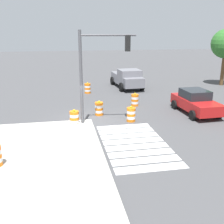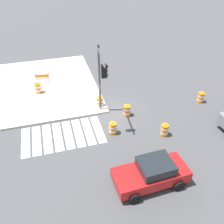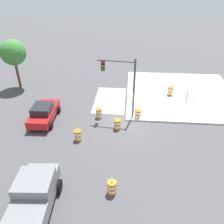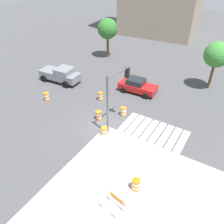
{
  "view_description": "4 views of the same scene",
  "coord_description": "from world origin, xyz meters",
  "px_view_note": "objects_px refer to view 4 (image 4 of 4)",
  "views": [
    {
      "loc": [
        16.55,
        -1.79,
        5.68
      ],
      "look_at": [
        0.62,
        1.24,
        0.75
      ],
      "focal_mm": 43.85,
      "sensor_mm": 36.0,
      "label": 1
    },
    {
      "loc": [
        4.27,
        15.67,
        11.8
      ],
      "look_at": [
        0.39,
        2.17,
        1.66
      ],
      "focal_mm": 39.1,
      "sensor_mm": 36.0,
      "label": 2
    },
    {
      "loc": [
        -17.47,
        -0.18,
        11.4
      ],
      "look_at": [
        0.29,
        1.29,
        0.72
      ],
      "focal_mm": 36.53,
      "sensor_mm": 36.0,
      "label": 3
    },
    {
      "loc": [
        9.05,
        -13.63,
        13.21
      ],
      "look_at": [
        -0.34,
        1.61,
        0.64
      ],
      "focal_mm": 36.22,
      "sensor_mm": 36.0,
      "label": 4
    }
  ],
  "objects_px": {
    "pickup_truck": "(61,75)",
    "traffic_barrel_on_sidewalk": "(136,184)",
    "sports_car": "(137,86)",
    "construction_barricade": "(115,202)",
    "traffic_light_pole": "(116,90)",
    "traffic_barrel_median_near": "(101,96)",
    "street_tree_streetside_mid": "(217,55)",
    "street_tree_streetside_near": "(108,29)",
    "traffic_barrel_crosswalk_end": "(104,132)",
    "traffic_barrel_far_curb": "(99,115)",
    "traffic_barrel_median_far": "(47,97)",
    "traffic_barrel_near_corner": "(123,111)"
  },
  "relations": [
    {
      "from": "sports_car",
      "to": "traffic_barrel_crosswalk_end",
      "type": "height_order",
      "value": "sports_car"
    },
    {
      "from": "sports_car",
      "to": "construction_barricade",
      "type": "relative_size",
      "value": 3.22
    },
    {
      "from": "traffic_barrel_median_near",
      "to": "traffic_light_pole",
      "type": "distance_m",
      "value": 6.07
    },
    {
      "from": "sports_car",
      "to": "pickup_truck",
      "type": "relative_size",
      "value": 0.83
    },
    {
      "from": "sports_car",
      "to": "traffic_barrel_near_corner",
      "type": "distance_m",
      "value": 4.98
    },
    {
      "from": "street_tree_streetside_near",
      "to": "traffic_barrel_median_near",
      "type": "bearing_deg",
      "value": -61.07
    },
    {
      "from": "construction_barricade",
      "to": "street_tree_streetside_near",
      "type": "relative_size",
      "value": 0.24
    },
    {
      "from": "traffic_barrel_median_near",
      "to": "pickup_truck",
      "type": "bearing_deg",
      "value": 170.98
    },
    {
      "from": "sports_car",
      "to": "construction_barricade",
      "type": "height_order",
      "value": "sports_car"
    },
    {
      "from": "traffic_barrel_crosswalk_end",
      "to": "sports_car",
      "type": "bearing_deg",
      "value": 96.77
    },
    {
      "from": "traffic_barrel_crosswalk_end",
      "to": "street_tree_streetside_near",
      "type": "relative_size",
      "value": 0.18
    },
    {
      "from": "traffic_barrel_crosswalk_end",
      "to": "traffic_barrel_far_curb",
      "type": "relative_size",
      "value": 1.0
    },
    {
      "from": "sports_car",
      "to": "traffic_barrel_median_near",
      "type": "xyz_separation_m",
      "value": [
        -2.63,
        -3.66,
        -0.36
      ]
    },
    {
      "from": "sports_car",
      "to": "construction_barricade",
      "type": "xyz_separation_m",
      "value": [
        5.41,
        -13.97,
        -0.09
      ]
    },
    {
      "from": "traffic_barrel_far_curb",
      "to": "construction_barricade",
      "type": "distance_m",
      "value": 9.56
    },
    {
      "from": "traffic_barrel_on_sidewalk",
      "to": "traffic_light_pole",
      "type": "bearing_deg",
      "value": 132.14
    },
    {
      "from": "traffic_barrel_near_corner",
      "to": "street_tree_streetside_mid",
      "type": "xyz_separation_m",
      "value": [
        5.92,
        10.2,
        3.68
      ]
    },
    {
      "from": "sports_car",
      "to": "traffic_barrel_median_near",
      "type": "height_order",
      "value": "sports_car"
    },
    {
      "from": "traffic_barrel_on_sidewalk",
      "to": "street_tree_streetside_near",
      "type": "relative_size",
      "value": 0.18
    },
    {
      "from": "pickup_truck",
      "to": "traffic_barrel_median_near",
      "type": "bearing_deg",
      "value": -9.02
    },
    {
      "from": "traffic_barrel_far_curb",
      "to": "street_tree_streetside_near",
      "type": "relative_size",
      "value": 0.18
    },
    {
      "from": "construction_barricade",
      "to": "sports_car",
      "type": "bearing_deg",
      "value": 111.19
    },
    {
      "from": "traffic_barrel_median_near",
      "to": "construction_barricade",
      "type": "relative_size",
      "value": 0.75
    },
    {
      "from": "traffic_barrel_crosswalk_end",
      "to": "street_tree_streetside_near",
      "type": "xyz_separation_m",
      "value": [
        -9.79,
        15.96,
        3.77
      ]
    },
    {
      "from": "traffic_barrel_on_sidewalk",
      "to": "traffic_barrel_median_far",
      "type": "bearing_deg",
      "value": 158.66
    },
    {
      "from": "traffic_barrel_near_corner",
      "to": "traffic_barrel_median_far",
      "type": "relative_size",
      "value": 1.0
    },
    {
      "from": "traffic_barrel_far_curb",
      "to": "street_tree_streetside_mid",
      "type": "height_order",
      "value": "street_tree_streetside_mid"
    },
    {
      "from": "traffic_barrel_near_corner",
      "to": "street_tree_streetside_near",
      "type": "height_order",
      "value": "street_tree_streetside_near"
    },
    {
      "from": "traffic_barrel_near_corner",
      "to": "traffic_barrel_far_curb",
      "type": "distance_m",
      "value": 2.5
    },
    {
      "from": "traffic_barrel_far_curb",
      "to": "traffic_light_pole",
      "type": "relative_size",
      "value": 0.19
    },
    {
      "from": "traffic_barrel_far_curb",
      "to": "street_tree_streetside_mid",
      "type": "relative_size",
      "value": 0.18
    },
    {
      "from": "pickup_truck",
      "to": "traffic_barrel_on_sidewalk",
      "type": "relative_size",
      "value": 5.16
    },
    {
      "from": "traffic_barrel_near_corner",
      "to": "traffic_barrel_on_sidewalk",
      "type": "distance_m",
      "value": 8.74
    },
    {
      "from": "traffic_barrel_near_corner",
      "to": "construction_barricade",
      "type": "distance_m",
      "value": 10.14
    },
    {
      "from": "pickup_truck",
      "to": "traffic_barrel_on_sidewalk",
      "type": "bearing_deg",
      "value": -32.08
    },
    {
      "from": "traffic_barrel_on_sidewalk",
      "to": "traffic_barrel_crosswalk_end",
      "type": "bearing_deg",
      "value": 143.77
    },
    {
      "from": "street_tree_streetside_near",
      "to": "traffic_light_pole",
      "type": "bearing_deg",
      "value": -55.18
    },
    {
      "from": "traffic_barrel_on_sidewalk",
      "to": "traffic_light_pole",
      "type": "distance_m",
      "value": 7.75
    },
    {
      "from": "street_tree_streetside_mid",
      "to": "pickup_truck",
      "type": "bearing_deg",
      "value": -153.62
    },
    {
      "from": "pickup_truck",
      "to": "traffic_light_pole",
      "type": "xyz_separation_m",
      "value": [
        10.37,
        -4.25,
        2.94
      ]
    },
    {
      "from": "traffic_barrel_far_curb",
      "to": "traffic_light_pole",
      "type": "xyz_separation_m",
      "value": [
        1.99,
        -0.16,
        3.46
      ]
    },
    {
      "from": "traffic_barrel_crosswalk_end",
      "to": "traffic_light_pole",
      "type": "distance_m",
      "value": 3.82
    },
    {
      "from": "pickup_truck",
      "to": "traffic_barrel_far_curb",
      "type": "distance_m",
      "value": 9.33
    },
    {
      "from": "traffic_barrel_median_far",
      "to": "traffic_barrel_on_sidewalk",
      "type": "bearing_deg",
      "value": -21.34
    },
    {
      "from": "traffic_barrel_crosswalk_end",
      "to": "street_tree_streetside_near",
      "type": "bearing_deg",
      "value": 121.52
    },
    {
      "from": "traffic_barrel_crosswalk_end",
      "to": "traffic_barrel_median_near",
      "type": "height_order",
      "value": "same"
    },
    {
      "from": "traffic_barrel_near_corner",
      "to": "traffic_barrel_on_sidewalk",
      "type": "relative_size",
      "value": 1.0
    },
    {
      "from": "traffic_barrel_median_near",
      "to": "street_tree_streetside_mid",
      "type": "height_order",
      "value": "street_tree_streetside_mid"
    },
    {
      "from": "traffic_barrel_near_corner",
      "to": "traffic_barrel_crosswalk_end",
      "type": "relative_size",
      "value": 1.0
    },
    {
      "from": "traffic_light_pole",
      "to": "street_tree_streetside_mid",
      "type": "xyz_separation_m",
      "value": [
        5.64,
        12.18,
        0.23
      ]
    }
  ]
}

